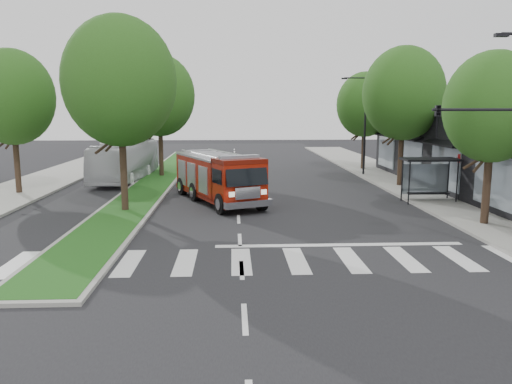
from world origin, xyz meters
TOP-DOWN VIEW (x-y plane):
  - ground at (0.00, 0.00)m, footprint 140.00×140.00m
  - sidewalk_right at (12.50, 10.00)m, footprint 5.00×80.00m
  - median at (-6.00, 18.00)m, footprint 3.00×50.00m
  - storefront_row at (17.00, 10.00)m, footprint 8.00×30.00m
  - bus_shelter at (11.20, 8.15)m, footprint 3.20×1.60m
  - tree_right_near at (11.50, 2.00)m, footprint 4.40×4.40m
  - tree_right_mid at (11.50, 14.00)m, footprint 5.60×5.60m
  - tree_right_far at (11.50, 24.00)m, footprint 5.00×5.00m
  - tree_median_near at (-6.00, 6.00)m, footprint 5.80×5.80m
  - tree_median_far at (-6.00, 20.00)m, footprint 5.60×5.60m
  - tree_left_mid at (-14.00, 12.00)m, footprint 5.20×5.20m
  - streetlight_right_far at (10.35, 20.00)m, footprint 2.11×0.20m
  - fire_engine at (-1.13, 8.77)m, footprint 5.79×9.03m
  - city_bus at (-8.52, 18.56)m, footprint 3.41×11.21m

SIDE VIEW (x-z plane):
  - ground at x=0.00m, z-range 0.00..0.00m
  - sidewalk_right at x=12.50m, z-range 0.00..0.15m
  - median at x=-6.00m, z-range 0.00..0.16m
  - fire_engine at x=-1.13m, z-range -0.06..2.96m
  - city_bus at x=-8.52m, z-range 0.00..3.08m
  - bus_shelter at x=11.20m, z-range 0.73..3.34m
  - storefront_row at x=17.00m, z-range 0.00..5.00m
  - streetlight_right_far at x=10.35m, z-range 0.48..8.48m
  - tree_right_near at x=11.50m, z-range 1.48..9.53m
  - tree_right_far at x=11.50m, z-range 1.47..10.20m
  - tree_left_mid at x=-14.00m, z-range 1.58..10.74m
  - tree_right_mid at x=11.50m, z-range 1.63..11.35m
  - tree_median_far at x=-6.00m, z-range 1.63..11.35m
  - tree_median_near at x=-6.00m, z-range 1.73..11.89m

